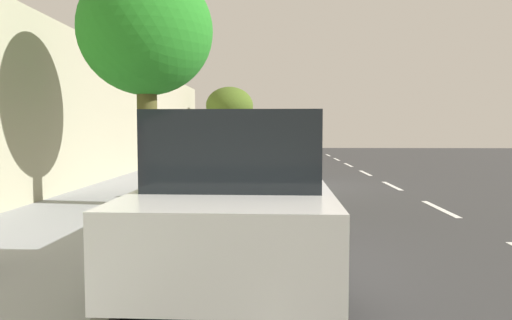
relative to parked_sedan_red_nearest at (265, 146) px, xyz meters
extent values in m
plane|color=#333333|center=(-0.94, 13.13, -0.75)|extent=(57.33, 57.33, 0.00)
cube|color=#96999E|center=(3.02, 13.13, -0.69)|extent=(3.71, 35.83, 0.12)
cube|color=gray|center=(1.09, 13.13, -0.69)|extent=(0.16, 35.83, 0.12)
cube|color=white|center=(-4.10, -3.68, -0.75)|extent=(0.14, 2.20, 0.01)
cube|color=white|center=(-4.10, 0.52, -0.75)|extent=(0.14, 2.20, 0.01)
cube|color=white|center=(-4.10, 4.72, -0.75)|extent=(0.14, 2.20, 0.01)
cube|color=white|center=(-4.10, 8.92, -0.75)|extent=(0.14, 2.20, 0.01)
cube|color=white|center=(-4.10, 13.12, -0.75)|extent=(0.14, 2.20, 0.01)
cube|color=white|center=(-4.10, 17.32, -0.75)|extent=(0.14, 2.20, 0.01)
cube|color=white|center=(-0.38, 13.13, -0.75)|extent=(0.12, 35.83, 0.01)
cube|color=#A19D80|center=(5.13, 13.13, 1.45)|extent=(0.50, 35.83, 4.41)
cube|color=maroon|center=(0.00, 0.00, -0.15)|extent=(1.95, 4.47, 0.64)
cube|color=black|center=(0.00, 0.00, 0.47)|extent=(1.64, 2.17, 0.60)
cylinder|color=black|center=(0.75, 1.40, -0.42)|extent=(0.25, 0.67, 0.66)
cylinder|color=black|center=(-0.87, 1.33, -0.42)|extent=(0.25, 0.67, 0.66)
cylinder|color=black|center=(0.87, -1.33, -0.42)|extent=(0.25, 0.67, 0.66)
cylinder|color=black|center=(-0.75, -1.40, -0.42)|extent=(0.25, 0.67, 0.66)
cube|color=slate|center=(-0.08, 11.47, -0.15)|extent=(1.88, 4.45, 0.64)
cube|color=black|center=(-0.08, 11.47, 0.47)|extent=(1.61, 2.14, 0.60)
cylinder|color=black|center=(0.69, 12.86, -0.42)|extent=(0.24, 0.67, 0.66)
cylinder|color=black|center=(-0.93, 12.81, -0.42)|extent=(0.24, 0.67, 0.66)
cylinder|color=black|center=(0.77, 10.13, -0.42)|extent=(0.24, 0.67, 0.66)
cylinder|color=black|center=(-0.85, 10.09, -0.42)|extent=(0.24, 0.67, 0.66)
cube|color=white|center=(-0.04, 21.77, 0.00)|extent=(2.07, 5.34, 0.80)
cube|color=black|center=(-0.02, 22.70, 0.80)|extent=(1.76, 1.54, 0.80)
cube|color=white|center=(-0.06, 20.58, 0.46)|extent=(1.92, 2.69, 0.12)
cylinder|color=black|center=(0.90, 23.40, -0.35)|extent=(0.24, 0.80, 0.80)
cylinder|color=black|center=(-0.91, 23.43, -0.35)|extent=(0.24, 0.80, 0.80)
cylinder|color=black|center=(0.83, 20.11, -0.35)|extent=(0.24, 0.80, 0.80)
cylinder|color=black|center=(-0.98, 20.15, -0.35)|extent=(0.24, 0.80, 0.80)
torus|color=black|center=(0.17, 17.01, -0.38)|extent=(0.65, 0.42, 0.74)
torus|color=black|center=(1.06, 17.55, -0.38)|extent=(0.65, 0.42, 0.74)
cylinder|color=black|center=(0.51, 17.22, -0.29)|extent=(0.57, 0.37, 0.54)
cylinder|color=black|center=(0.82, 17.40, -0.30)|extent=(0.14, 0.10, 0.51)
cylinder|color=black|center=(0.55, 17.24, -0.04)|extent=(0.64, 0.41, 0.05)
cylinder|color=black|center=(0.92, 17.46, -0.47)|extent=(0.32, 0.21, 0.20)
cylinder|color=black|center=(0.96, 17.49, -0.22)|extent=(0.24, 0.17, 0.35)
cylinder|color=black|center=(0.21, 17.03, -0.21)|extent=(0.12, 0.09, 0.36)
cube|color=black|center=(0.86, 17.43, -0.01)|extent=(0.26, 0.21, 0.05)
cylinder|color=black|center=(0.24, 17.05, 0.03)|extent=(0.26, 0.41, 0.03)
cylinder|color=#C6B284|center=(0.75, 16.91, -0.34)|extent=(0.15, 0.15, 0.82)
cylinder|color=#C6B284|center=(0.88, 16.76, -0.34)|extent=(0.15, 0.15, 0.82)
cube|color=white|center=(0.82, 16.83, 0.35)|extent=(0.43, 0.44, 0.58)
cylinder|color=white|center=(0.64, 17.02, 0.32)|extent=(0.10, 0.10, 0.55)
cylinder|color=white|center=(0.99, 16.64, 0.32)|extent=(0.10, 0.10, 0.55)
sphere|color=#B77E4C|center=(0.82, 16.83, 0.76)|extent=(0.23, 0.23, 0.23)
sphere|color=navy|center=(0.82, 16.83, 0.80)|extent=(0.26, 0.26, 0.26)
cube|color=black|center=(0.96, 16.97, 0.37)|extent=(0.34, 0.34, 0.44)
cylinder|color=brown|center=(2.27, -2.17, 0.50)|extent=(0.40, 0.40, 2.26)
ellipsoid|color=#465F1E|center=(2.27, -2.17, 2.45)|extent=(2.96, 2.96, 2.36)
cylinder|color=#48461F|center=(2.27, 17.69, 0.84)|extent=(0.43, 0.43, 2.94)
ellipsoid|color=#237921|center=(2.27, 17.69, 3.09)|extent=(2.83, 2.83, 2.73)
cylinder|color=red|center=(1.52, 19.30, -0.28)|extent=(0.22, 0.22, 0.70)
sphere|color=red|center=(1.52, 19.30, 0.11)|extent=(0.20, 0.20, 0.20)
camera|label=1|loc=(-0.40, 27.85, 1.02)|focal=33.44mm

